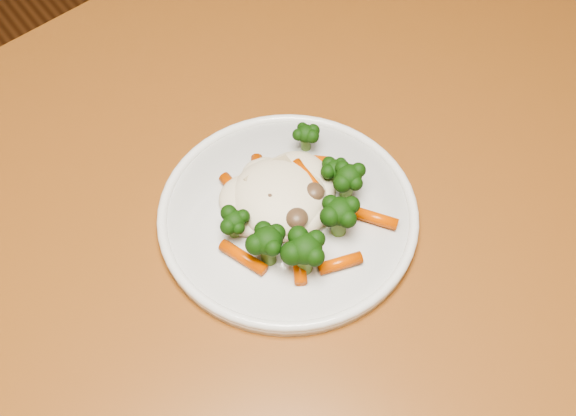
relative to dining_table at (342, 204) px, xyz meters
The scene contains 3 objects.
dining_table is the anchor object (origin of this frame).
plate 0.15m from the dining_table, 162.11° to the right, with size 0.26×0.26×0.01m, color white.
meal 0.17m from the dining_table, 159.00° to the right, with size 0.16×0.17×0.05m.
Camera 1 is at (-0.68, -0.35, 1.35)m, focal length 45.00 mm.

